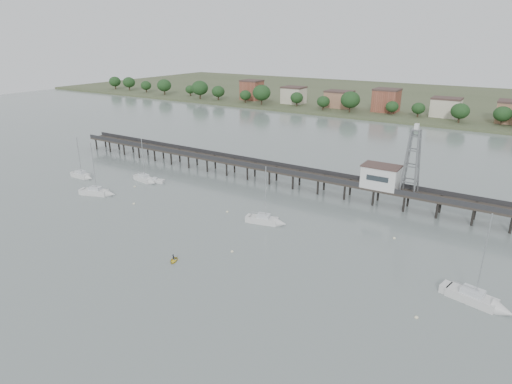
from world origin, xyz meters
TOP-DOWN VIEW (x-y plane):
  - ground_plane at (0.00, 0.00)m, footprint 500.00×500.00m
  - pier at (0.00, 60.00)m, footprint 150.00×5.00m
  - pier_building at (25.00, 60.00)m, footprint 8.40×5.40m
  - lattice_tower at (31.50, 60.00)m, footprint 3.20×3.20m
  - sailboat_a at (-34.44, 28.81)m, footprint 8.71×5.20m
  - sailboat_d at (50.35, 28.18)m, footprint 9.56×4.69m
  - sailboat_c at (9.43, 36.33)m, footprint 8.22×4.05m
  - sailboat_b at (-32.12, 41.98)m, footprint 7.73×3.17m
  - sailboat_f at (-49.34, 35.07)m, footprint 7.22×2.21m
  - white_tender at (-29.61, 43.32)m, footprint 4.02×2.50m
  - yellow_dinghy at (3.47, 13.85)m, footprint 1.69×1.10m
  - dinghy_occupant at (3.47, 13.85)m, footprint 0.56×1.19m
  - mooring_buoys at (4.96, 31.53)m, footprint 75.54×23.88m
  - far_shore at (0.36, 239.58)m, footprint 500.00×170.00m

SIDE VIEW (x-z plane):
  - ground_plane at x=0.00m, z-range 0.00..0.00m
  - yellow_dinghy at x=3.47m, z-range -1.15..1.15m
  - dinghy_occupant at x=3.47m, z-range -0.14..0.14m
  - mooring_buoys at x=4.96m, z-range -0.12..0.28m
  - white_tender at x=-29.61m, z-range -0.28..1.18m
  - sailboat_d at x=50.35m, z-range -6.91..8.18m
  - sailboat_a at x=-34.44m, z-range -6.28..7.56m
  - sailboat_c at x=9.43m, z-range -5.90..7.19m
  - sailboat_b at x=-32.12m, z-range -5.59..6.88m
  - sailboat_f at x=-49.34m, z-range -5.34..6.64m
  - far_shore at x=0.36m, z-range -4.25..6.15m
  - pier at x=0.00m, z-range 1.04..6.54m
  - pier_building at x=25.00m, z-range 4.02..9.32m
  - lattice_tower at x=31.50m, z-range 3.35..18.85m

